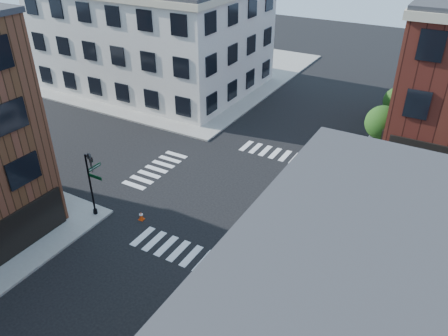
% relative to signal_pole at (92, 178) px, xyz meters
% --- Properties ---
extents(ground, '(120.00, 120.00, 0.00)m').
position_rel_signal_pole_xyz_m(ground, '(6.72, 6.68, -2.86)').
color(ground, black).
rests_on(ground, ground).
extents(sidewalk_nw, '(30.00, 30.00, 0.15)m').
position_rel_signal_pole_xyz_m(sidewalk_nw, '(-14.28, 27.68, -2.78)').
color(sidewalk_nw, gray).
rests_on(sidewalk_nw, ground).
extents(building_nw, '(22.00, 16.00, 11.00)m').
position_rel_signal_pole_xyz_m(building_nw, '(-12.28, 22.68, 2.64)').
color(building_nw, silver).
rests_on(building_nw, ground).
extents(tree_near, '(2.69, 2.69, 4.49)m').
position_rel_signal_pole_xyz_m(tree_near, '(14.28, 16.65, 0.30)').
color(tree_near, black).
rests_on(tree_near, ground).
extents(tree_far, '(2.43, 2.43, 4.07)m').
position_rel_signal_pole_xyz_m(tree_far, '(14.28, 22.65, 0.02)').
color(tree_far, black).
rests_on(tree_far, ground).
extents(signal_pole, '(1.29, 1.24, 4.60)m').
position_rel_signal_pole_xyz_m(signal_pole, '(0.00, 0.00, 0.00)').
color(signal_pole, black).
rests_on(signal_pole, ground).
extents(box_truck, '(8.76, 3.64, 3.87)m').
position_rel_signal_pole_xyz_m(box_truck, '(16.82, 4.22, -0.84)').
color(box_truck, silver).
rests_on(box_truck, ground).
extents(traffic_cone, '(0.37, 0.37, 0.62)m').
position_rel_signal_pole_xyz_m(traffic_cone, '(2.86, 1.01, -2.56)').
color(traffic_cone, '#E03D09').
rests_on(traffic_cone, ground).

